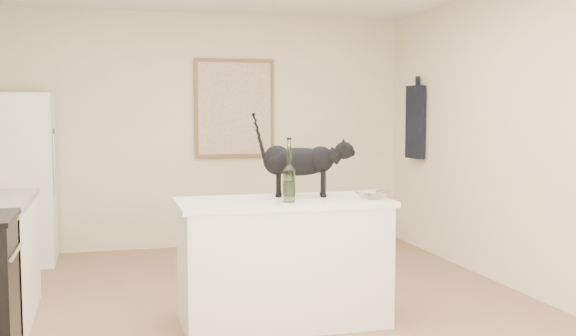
# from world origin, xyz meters

# --- Properties ---
(floor) EXTENTS (5.50, 5.50, 0.00)m
(floor) POSITION_xyz_m (0.00, 0.00, 0.00)
(floor) COLOR #8E674C
(floor) RESTS_ON ground
(wall_back) EXTENTS (4.50, 0.00, 4.50)m
(wall_back) POSITION_xyz_m (0.00, 2.75, 1.30)
(wall_back) COLOR beige
(wall_back) RESTS_ON ground
(wall_front) EXTENTS (4.50, 0.00, 4.50)m
(wall_front) POSITION_xyz_m (0.00, -2.75, 1.30)
(wall_front) COLOR beige
(wall_front) RESTS_ON ground
(wall_right) EXTENTS (0.00, 5.50, 5.50)m
(wall_right) POSITION_xyz_m (2.25, 0.00, 1.30)
(wall_right) COLOR beige
(wall_right) RESTS_ON ground
(island_base) EXTENTS (1.44, 0.67, 0.86)m
(island_base) POSITION_xyz_m (0.10, -0.20, 0.43)
(island_base) COLOR white
(island_base) RESTS_ON floor
(island_top) EXTENTS (1.50, 0.70, 0.04)m
(island_top) POSITION_xyz_m (0.10, -0.20, 0.88)
(island_top) COLOR white
(island_top) RESTS_ON island_base
(fridge) EXTENTS (0.68, 0.68, 1.70)m
(fridge) POSITION_xyz_m (-1.95, 2.35, 0.85)
(fridge) COLOR white
(fridge) RESTS_ON floor
(artwork_frame) EXTENTS (0.90, 0.03, 1.10)m
(artwork_frame) POSITION_xyz_m (0.30, 2.72, 1.55)
(artwork_frame) COLOR brown
(artwork_frame) RESTS_ON wall_back
(artwork_canvas) EXTENTS (0.82, 0.00, 1.02)m
(artwork_canvas) POSITION_xyz_m (0.30, 2.70, 1.55)
(artwork_canvas) COLOR beige
(artwork_canvas) RESTS_ON wall_back
(hanging_garment) EXTENTS (0.08, 0.34, 0.80)m
(hanging_garment) POSITION_xyz_m (2.19, 2.05, 1.40)
(hanging_garment) COLOR black
(hanging_garment) RESTS_ON wall_right
(black_cat) EXTENTS (0.69, 0.36, 0.46)m
(black_cat) POSITION_xyz_m (0.26, -0.06, 1.13)
(black_cat) COLOR black
(black_cat) RESTS_ON island_top
(wine_bottle) EXTENTS (0.11, 0.11, 0.39)m
(wine_bottle) POSITION_xyz_m (0.11, -0.34, 1.10)
(wine_bottle) COLOR #2E5321
(wine_bottle) RESTS_ON island_top
(glass_bowl) EXTENTS (0.29, 0.29, 0.06)m
(glass_bowl) POSITION_xyz_m (0.73, -0.33, 0.93)
(glass_bowl) COLOR white
(glass_bowl) RESTS_ON island_top
(fridge_paper) EXTENTS (0.04, 0.12, 0.16)m
(fridge_paper) POSITION_xyz_m (-1.60, 2.33, 1.27)
(fridge_paper) COLOR white
(fridge_paper) RESTS_ON fridge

